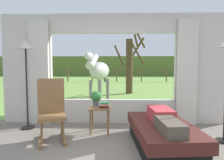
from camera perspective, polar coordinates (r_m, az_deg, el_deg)
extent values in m
cube|color=beige|center=(5.28, -22.42, 2.86)|extent=(1.15, 0.12, 2.55)
cube|color=beige|center=(5.17, 23.26, 2.82)|extent=(1.15, 0.12, 2.55)
cube|color=beige|center=(4.94, 0.17, -8.60)|extent=(2.90, 0.12, 0.55)
cube|color=beige|center=(4.91, 0.18, 15.44)|extent=(2.90, 0.12, 0.45)
cube|color=beige|center=(5.02, -19.56, 2.03)|extent=(0.44, 0.10, 2.40)
cube|color=beige|center=(4.93, 20.19, 1.97)|extent=(0.44, 0.10, 2.40)
cube|color=#759E47|center=(15.77, 1.31, -0.69)|extent=(36.00, 21.68, 0.02)
cube|color=#596C32|center=(25.55, 1.51, 3.88)|extent=(36.00, 2.00, 2.40)
cube|color=black|center=(3.61, 13.80, -16.21)|extent=(0.97, 1.64, 0.24)
cube|color=#471E19|center=(3.54, 13.86, -13.03)|extent=(1.06, 1.78, 0.18)
cube|color=#B23338|center=(3.63, 13.42, -9.32)|extent=(0.40, 0.63, 0.22)
cube|color=#4C4238|center=(3.07, 15.70, -12.26)|extent=(0.34, 0.70, 0.18)
sphere|color=tan|center=(4.00, 12.29, -8.03)|extent=(0.20, 0.20, 0.20)
cube|color=brown|center=(3.86, -16.41, -9.91)|extent=(0.62, 0.62, 0.06)
cube|color=brown|center=(4.00, -16.63, -4.46)|extent=(0.47, 0.22, 0.68)
cube|color=brown|center=(3.98, -19.27, -15.72)|extent=(0.29, 0.66, 0.06)
cube|color=brown|center=(3.99, -13.31, -15.53)|extent=(0.29, 0.66, 0.06)
cylinder|color=brown|center=(3.74, -19.08, -13.69)|extent=(0.04, 0.04, 0.38)
cylinder|color=brown|center=(3.76, -13.42, -13.52)|extent=(0.04, 0.04, 0.38)
cylinder|color=brown|center=(4.09, -19.02, -12.16)|extent=(0.04, 0.04, 0.38)
cylinder|color=brown|center=(4.10, -13.87, -12.00)|extent=(0.04, 0.04, 0.38)
cube|color=brown|center=(4.18, -3.40, -7.76)|extent=(0.44, 0.44, 0.03)
cylinder|color=brown|center=(4.10, -6.02, -11.77)|extent=(0.04, 0.04, 0.49)
cylinder|color=brown|center=(4.07, -1.16, -11.87)|extent=(0.04, 0.04, 0.49)
cylinder|color=brown|center=(4.42, -5.41, -10.56)|extent=(0.04, 0.04, 0.49)
cylinder|color=brown|center=(4.39, -0.93, -10.64)|extent=(0.04, 0.04, 0.49)
cylinder|color=#4C5156|center=(4.23, -4.41, -6.58)|extent=(0.14, 0.14, 0.12)
sphere|color=#2D6B2D|center=(4.20, -4.42, -4.57)|extent=(0.22, 0.22, 0.22)
cube|color=black|center=(4.11, -2.23, -7.53)|extent=(0.21, 0.14, 0.03)
cube|color=#B22D28|center=(4.09, -2.18, -7.15)|extent=(0.17, 0.13, 0.03)
cube|color=beige|center=(4.10, -2.25, -6.76)|extent=(0.18, 0.13, 0.02)
cube|color=#337247|center=(4.10, -2.08, -6.38)|extent=(0.17, 0.14, 0.03)
cylinder|color=black|center=(4.91, -22.36, -12.14)|extent=(0.28, 0.28, 0.03)
cylinder|color=black|center=(4.74, -22.64, -2.35)|extent=(0.04, 0.04, 1.71)
cone|color=beige|center=(4.74, -22.98, 9.10)|extent=(0.32, 0.32, 0.18)
cylinder|color=black|center=(4.31, 28.69, -14.64)|extent=(0.28, 0.28, 0.03)
ellipsoid|color=#B2B2AD|center=(7.01, -3.48, 2.59)|extent=(0.85, 1.34, 0.60)
cylinder|color=#B2B2AD|center=(6.37, -5.56, 5.22)|extent=(0.40, 0.65, 0.53)
ellipsoid|color=#B2B2AD|center=(6.15, -6.40, 6.63)|extent=(0.31, 0.51, 0.24)
cube|color=slate|center=(6.45, -5.29, 5.45)|extent=(0.18, 0.43, 0.32)
cylinder|color=slate|center=(7.58, -1.95, 1.59)|extent=(0.12, 0.12, 0.55)
cylinder|color=slate|center=(6.62, -3.37, -3.81)|extent=(0.11, 0.11, 0.85)
cylinder|color=slate|center=(6.74, -5.94, -3.69)|extent=(0.11, 0.11, 0.85)
cylinder|color=slate|center=(7.41, -1.19, -2.94)|extent=(0.11, 0.11, 0.85)
cylinder|color=slate|center=(7.52, -3.52, -2.85)|extent=(0.11, 0.11, 0.85)
cylinder|color=#4C3823|center=(9.65, 4.85, 3.78)|extent=(0.32, 0.32, 2.55)
cylinder|color=#47331E|center=(9.49, 1.89, 7.08)|extent=(0.47, 1.22, 0.98)
cylinder|color=#47331E|center=(9.40, 7.21, 7.26)|extent=(0.71, 0.86, 0.98)
cylinder|color=#47331E|center=(9.50, 7.59, 11.84)|extent=(0.72, 1.05, 0.94)
cylinder|color=#47331E|center=(10.09, 6.63, 8.13)|extent=(0.80, 0.69, 1.21)
cylinder|color=#47331E|center=(9.64, 6.81, 10.59)|extent=(0.32, 0.82, 0.59)
cylinder|color=brown|center=(18.45, -24.36, 1.39)|extent=(0.10, 0.10, 1.10)
cylinder|color=brown|center=(17.66, -18.53, 1.44)|extent=(0.10, 0.10, 1.10)
cylinder|color=brown|center=(17.07, -12.22, 1.47)|extent=(0.10, 0.10, 1.10)
cylinder|color=brown|center=(16.70, -5.55, 1.49)|extent=(0.10, 0.10, 1.10)
cylinder|color=brown|center=(16.56, 1.33, 1.49)|extent=(0.10, 0.10, 1.10)
cylinder|color=brown|center=(16.67, 8.23, 1.46)|extent=(0.10, 0.10, 1.10)
cylinder|color=brown|center=(17.01, 14.94, 1.42)|extent=(0.10, 0.10, 1.10)
cylinder|color=brown|center=(17.57, 21.31, 1.35)|extent=(0.10, 0.10, 1.10)
cylinder|color=brown|center=(18.33, 27.21, 1.28)|extent=(0.10, 0.10, 1.10)
cube|color=brown|center=(16.55, 1.34, 2.87)|extent=(16.00, 0.06, 0.08)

